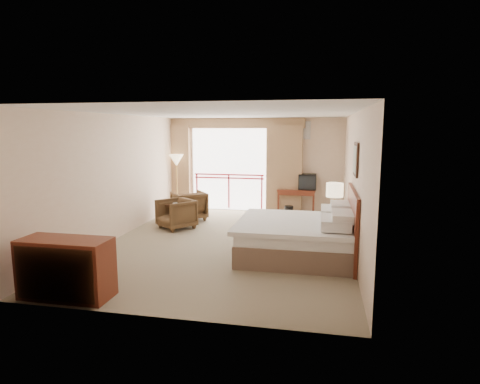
% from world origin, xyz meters
% --- Properties ---
extents(floor, '(7.00, 7.00, 0.00)m').
position_xyz_m(floor, '(0.00, 0.00, 0.00)').
color(floor, gray).
rests_on(floor, ground).
extents(ceiling, '(7.00, 7.00, 0.00)m').
position_xyz_m(ceiling, '(0.00, 0.00, 2.70)').
color(ceiling, white).
rests_on(ceiling, wall_back).
extents(wall_back, '(5.00, 0.00, 5.00)m').
position_xyz_m(wall_back, '(0.00, 3.50, 1.35)').
color(wall_back, beige).
rests_on(wall_back, ground).
extents(wall_front, '(5.00, 0.00, 5.00)m').
position_xyz_m(wall_front, '(0.00, -3.50, 1.35)').
color(wall_front, beige).
rests_on(wall_front, ground).
extents(wall_left, '(0.00, 7.00, 7.00)m').
position_xyz_m(wall_left, '(-2.50, 0.00, 1.35)').
color(wall_left, beige).
rests_on(wall_left, ground).
extents(wall_right, '(0.00, 7.00, 7.00)m').
position_xyz_m(wall_right, '(2.50, 0.00, 1.35)').
color(wall_right, beige).
rests_on(wall_right, ground).
extents(balcony_door, '(2.40, 0.00, 2.40)m').
position_xyz_m(balcony_door, '(-0.80, 3.48, 1.20)').
color(balcony_door, white).
rests_on(balcony_door, wall_back).
extents(balcony_railing, '(2.09, 0.03, 1.02)m').
position_xyz_m(balcony_railing, '(-0.80, 3.46, 0.81)').
color(balcony_railing, red).
rests_on(balcony_railing, wall_back).
extents(curtain_left, '(1.00, 0.26, 2.50)m').
position_xyz_m(curtain_left, '(-2.45, 3.35, 1.25)').
color(curtain_left, '#8F6947').
rests_on(curtain_left, wall_back).
extents(curtain_right, '(1.00, 0.26, 2.50)m').
position_xyz_m(curtain_right, '(0.85, 3.35, 1.25)').
color(curtain_right, '#8F6947').
rests_on(curtain_right, wall_back).
extents(valance, '(4.40, 0.22, 0.28)m').
position_xyz_m(valance, '(-0.80, 3.38, 2.55)').
color(valance, '#8F6947').
rests_on(valance, wall_back).
extents(hvac_vent, '(0.50, 0.04, 0.50)m').
position_xyz_m(hvac_vent, '(1.30, 3.47, 2.35)').
color(hvac_vent, silver).
rests_on(hvac_vent, wall_back).
extents(bed, '(2.13, 2.06, 0.97)m').
position_xyz_m(bed, '(1.50, -0.60, 0.38)').
color(bed, brown).
rests_on(bed, floor).
extents(headboard, '(0.06, 2.10, 1.30)m').
position_xyz_m(headboard, '(2.46, -0.60, 0.65)').
color(headboard, '#572015').
rests_on(headboard, wall_right).
extents(framed_art, '(0.04, 0.72, 0.60)m').
position_xyz_m(framed_art, '(2.47, -0.60, 1.85)').
color(framed_art, black).
rests_on(framed_art, wall_right).
extents(nightstand, '(0.42, 0.50, 0.57)m').
position_xyz_m(nightstand, '(2.18, 0.71, 0.28)').
color(nightstand, '#572015').
rests_on(nightstand, floor).
extents(table_lamp, '(0.36, 0.36, 0.64)m').
position_xyz_m(table_lamp, '(2.18, 0.76, 1.07)').
color(table_lamp, tan).
rests_on(table_lamp, nightstand).
extents(phone, '(0.22, 0.18, 0.09)m').
position_xyz_m(phone, '(2.13, 0.56, 0.61)').
color(phone, black).
rests_on(phone, nightstand).
extents(desk, '(1.06, 0.51, 0.69)m').
position_xyz_m(desk, '(1.21, 3.38, 0.54)').
color(desk, '#572015').
rests_on(desk, floor).
extents(tv, '(0.49, 0.39, 0.45)m').
position_xyz_m(tv, '(1.51, 3.33, 0.91)').
color(tv, black).
rests_on(tv, desk).
extents(coffee_maker, '(0.16, 0.16, 0.27)m').
position_xyz_m(coffee_maker, '(0.86, 3.33, 0.83)').
color(coffee_maker, black).
rests_on(coffee_maker, desk).
extents(cup, '(0.09, 0.09, 0.09)m').
position_xyz_m(cup, '(1.01, 3.28, 0.74)').
color(cup, white).
rests_on(cup, desk).
extents(wastebasket, '(0.26, 0.26, 0.31)m').
position_xyz_m(wastebasket, '(1.05, 2.78, 0.15)').
color(wastebasket, black).
rests_on(wastebasket, floor).
extents(armchair_far, '(1.14, 1.14, 0.75)m').
position_xyz_m(armchair_far, '(-1.54, 1.96, 0.00)').
color(armchair_far, '#452F1B').
rests_on(armchair_far, floor).
extents(armchair_near, '(1.08, 1.09, 0.71)m').
position_xyz_m(armchair_near, '(-1.53, 0.97, 0.00)').
color(armchair_near, '#452F1B').
rests_on(armchair_near, floor).
extents(side_table, '(0.50, 0.50, 0.55)m').
position_xyz_m(side_table, '(-1.73, 1.28, 0.37)').
color(side_table, black).
rests_on(side_table, floor).
extents(book, '(0.23, 0.26, 0.02)m').
position_xyz_m(book, '(-1.73, 1.28, 0.55)').
color(book, white).
rests_on(book, side_table).
extents(floor_lamp, '(0.42, 0.42, 1.66)m').
position_xyz_m(floor_lamp, '(-2.27, 3.05, 1.42)').
color(floor_lamp, tan).
rests_on(floor_lamp, floor).
extents(dresser, '(1.29, 0.55, 0.86)m').
position_xyz_m(dresser, '(-1.64, -3.17, 0.43)').
color(dresser, '#572015').
rests_on(dresser, floor).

